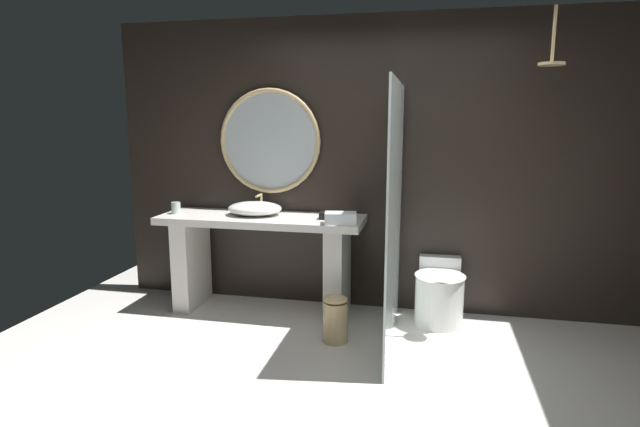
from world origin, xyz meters
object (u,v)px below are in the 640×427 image
tissue_box (329,216)px  toilet (439,292)px  rain_shower_head (552,57)px  folded_hand_towel (341,218)px  round_wall_mirror (270,141)px  tumbler_cup (176,208)px  waste_bin (335,318)px  vessel_sink (255,208)px

tissue_box → toilet: (0.95, 0.09, -0.65)m
rain_shower_head → folded_hand_towel: size_ratio=1.61×
round_wall_mirror → rain_shower_head: size_ratio=2.33×
tumbler_cup → tissue_box: tumbler_cup is taller
toilet → waste_bin: (-0.79, -0.60, -0.07)m
tumbler_cup → round_wall_mirror: (0.79, 0.33, 0.59)m
toilet → waste_bin: 1.00m
vessel_sink → folded_hand_towel: vessel_sink is taller
vessel_sink → toilet: bearing=1.7°
rain_shower_head → toilet: bearing=158.8°
tumbler_cup → folded_hand_towel: bearing=-5.4°
toilet → folded_hand_towel: 1.09m
round_wall_mirror → waste_bin: bearing=-46.2°
toilet → folded_hand_towel: bearing=-161.2°
toilet → vessel_sink: bearing=-178.3°
rain_shower_head → folded_hand_towel: 1.95m
tumbler_cup → round_wall_mirror: bearing=22.6°
tumbler_cup → rain_shower_head: bearing=-2.6°
vessel_sink → tumbler_cup: 0.73m
tumbler_cup → folded_hand_towel: tumbler_cup is taller
vessel_sink → folded_hand_towel: size_ratio=1.90×
tissue_box → vessel_sink: bearing=176.1°
vessel_sink → waste_bin: size_ratio=1.29×
tumbler_cup → rain_shower_head: (3.05, -0.14, 1.22)m
rain_shower_head → tissue_box: bearing=173.9°
vessel_sink → folded_hand_towel: (0.81, -0.23, -0.01)m
rain_shower_head → toilet: 2.04m
vessel_sink → rain_shower_head: size_ratio=1.18×
tissue_box → folded_hand_towel: bearing=-53.6°
tissue_box → waste_bin: size_ratio=0.40×
tumbler_cup → rain_shower_head: 3.29m
tumbler_cup → toilet: tumbler_cup is taller
tumbler_cup → round_wall_mirror: 1.04m
round_wall_mirror → waste_bin: round_wall_mirror is taller
vessel_sink → tissue_box: vessel_sink is taller
rain_shower_head → waste_bin: 2.49m
vessel_sink → tissue_box: bearing=-3.9°
tissue_box → waste_bin: bearing=-72.9°
tumbler_cup → round_wall_mirror: round_wall_mirror is taller
tissue_box → rain_shower_head: rain_shower_head is taller
round_wall_mirror → folded_hand_towel: size_ratio=3.74×
vessel_sink → toilet: size_ratio=0.77×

